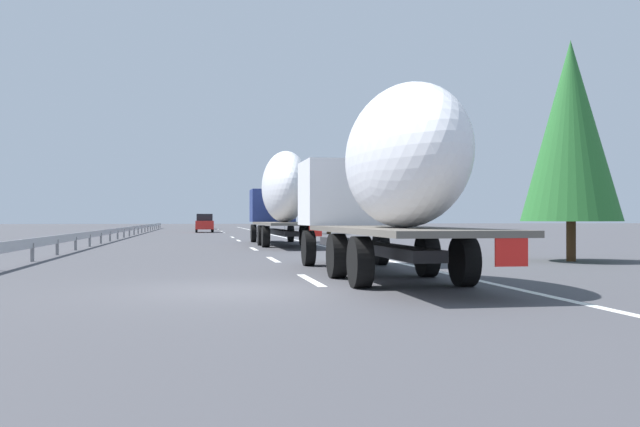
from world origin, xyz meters
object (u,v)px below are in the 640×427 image
object	(u,v)px
car_black_suv	(204,222)
truck_trailing	(386,176)
car_red_compact	(204,223)
road_sign	(285,208)
truck_lead	(282,194)

from	to	relation	value
car_black_suv	truck_trailing	bearing A→B (deg)	-177.34
car_red_compact	truck_trailing	bearing A→B (deg)	-176.19
truck_trailing	car_black_suv	distance (m)	77.41
truck_trailing	road_sign	size ratio (longest dim) A/B	3.68
car_black_suv	car_red_compact	world-z (taller)	car_black_suv
car_black_suv	road_sign	size ratio (longest dim) A/B	1.41
car_black_suv	car_red_compact	size ratio (longest dim) A/B	1.09
truck_lead	car_black_suv	bearing A→B (deg)	3.62
car_black_suv	road_sign	bearing A→B (deg)	-168.30
truck_trailing	car_black_suv	xyz separation A→B (m)	(77.31, 3.59, -1.41)
truck_lead	road_sign	size ratio (longest dim) A/B	4.26
truck_trailing	truck_lead	bearing A→B (deg)	0.00
truck_lead	car_red_compact	xyz separation A→B (m)	(34.87, 3.69, -1.75)
truck_lead	road_sign	distance (m)	24.64
car_red_compact	car_black_suv	bearing A→B (deg)	-0.25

